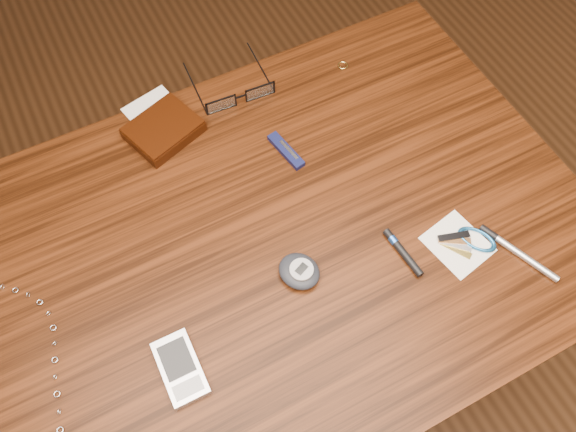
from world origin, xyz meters
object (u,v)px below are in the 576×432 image
desk (276,263)px  pda_phone (180,368)px  pedometer (299,271)px  pocket_knife (286,151)px  eyeglasses (239,95)px  silver_pen (512,249)px  wallet_and_card (163,129)px  notepad_keys (467,241)px

desk → pda_phone: (-0.21, -0.12, 0.11)m
pedometer → pocket_knife: 0.23m
pocket_knife → pda_phone: bearing=-139.0°
eyeglasses → silver_pen: bearing=-62.0°
silver_pen → pedometer: bearing=159.6°
desk → wallet_and_card: wallet_and_card is taller
wallet_and_card → pocket_knife: (0.17, -0.13, -0.01)m
pedometer → pda_phone: bearing=-166.6°
notepad_keys → eyeglasses: bearing=114.7°
pocket_knife → silver_pen: bearing=-55.2°
silver_pen → pda_phone: bearing=173.0°
eyeglasses → pda_phone: 0.49m
pda_phone → pocket_knife: 0.40m
pda_phone → notepad_keys: pda_phone is taller
eyeglasses → notepad_keys: bearing=-65.3°
pedometer → notepad_keys: pedometer is taller
pda_phone → desk: bearing=30.6°
desk → silver_pen: bearing=-30.9°
wallet_and_card → notepad_keys: 0.54m
notepad_keys → pocket_knife: pocket_knife is taller
wallet_and_card → pda_phone: 0.42m
eyeglasses → wallet_and_card: bearing=-177.4°
silver_pen → notepad_keys: bearing=141.3°
pocket_knife → pedometer: bearing=-112.2°
desk → notepad_keys: size_ratio=8.80×
eyeglasses → pedometer: size_ratio=1.75×
desk → eyeglasses: bearing=76.3°
notepad_keys → pocket_knife: size_ratio=1.33×
pda_phone → notepad_keys: size_ratio=0.87×
desk → wallet_and_card: bearing=106.6°
wallet_and_card → pedometer: pedometer is taller
desk → pda_phone: pda_phone is taller
pocket_knife → silver_pen: size_ratio=0.65×
eyeglasses → pocket_knife: bearing=-81.3°
desk → silver_pen: size_ratio=7.64×
pedometer → pocket_knife: size_ratio=0.97×
eyeglasses → notepad_keys: size_ratio=1.27×
eyeglasses → pedometer: 0.36m
notepad_keys → pocket_knife: 0.33m
desk → wallet_and_card: size_ratio=5.86×
wallet_and_card → eyeglasses: (0.15, 0.01, 0.00)m
wallet_and_card → desk: bearing=-73.4°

